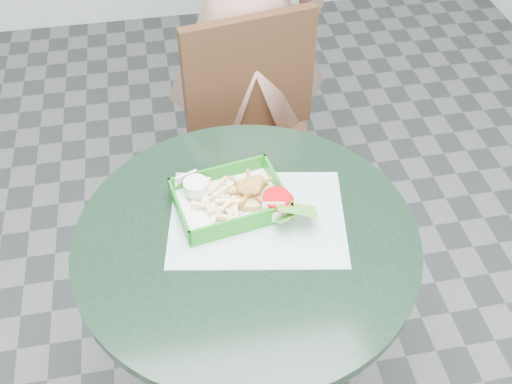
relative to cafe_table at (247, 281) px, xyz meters
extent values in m
cube|color=#303335|center=(0.00, 0.00, -0.58)|extent=(4.00, 5.00, 0.02)
cylinder|color=black|center=(0.00, 0.00, -0.57)|extent=(0.45, 0.45, 0.02)
cylinder|color=black|center=(0.00, 0.00, -0.20)|extent=(0.08, 0.08, 0.70)
cylinder|color=#224130|center=(0.00, 0.00, 0.15)|extent=(0.85, 0.85, 0.03)
cube|color=#352315|center=(0.14, 0.54, -0.13)|extent=(0.47, 0.47, 0.04)
cube|color=#352315|center=(0.14, 0.75, 0.12)|extent=(0.47, 0.04, 0.46)
cube|color=#352315|center=(-0.06, 0.34, -0.37)|extent=(0.04, 0.04, 0.43)
cube|color=#352315|center=(0.34, 0.34, -0.37)|extent=(0.04, 0.04, 0.43)
cube|color=#352315|center=(-0.06, 0.74, -0.37)|extent=(0.04, 0.04, 0.43)
cube|color=#352315|center=(0.34, 0.74, -0.37)|extent=(0.04, 0.04, 0.43)
cube|color=#9DB7B6|center=(0.04, 0.05, 0.17)|extent=(0.48, 0.40, 0.00)
cube|color=#166E16|center=(-0.03, 0.10, 0.18)|extent=(0.27, 0.19, 0.01)
cube|color=white|center=(-0.03, 0.10, 0.18)|extent=(0.25, 0.18, 0.00)
cube|color=#166E16|center=(-0.03, 0.19, 0.20)|extent=(0.27, 0.01, 0.05)
cube|color=#166E16|center=(-0.03, 0.00, 0.20)|extent=(0.27, 0.01, 0.05)
cube|color=#166E16|center=(0.10, 0.10, 0.20)|extent=(0.01, 0.19, 0.05)
cube|color=#166E16|center=(-0.16, 0.10, 0.20)|extent=(0.01, 0.19, 0.05)
cylinder|color=tan|center=(0.03, 0.10, 0.20)|extent=(0.11, 0.11, 0.02)
cylinder|color=silver|center=(-0.10, 0.15, 0.22)|extent=(0.06, 0.06, 0.03)
cylinder|color=white|center=(-0.10, 0.15, 0.24)|extent=(0.05, 0.05, 0.00)
cylinder|color=beige|center=(0.08, 0.03, 0.20)|extent=(0.08, 0.08, 0.03)
torus|color=silver|center=(0.08, 0.03, 0.22)|extent=(0.08, 0.08, 0.01)
cylinder|color=#BB0208|center=(0.08, 0.03, 0.23)|extent=(0.07, 0.07, 0.01)
camera|label=1|loc=(-0.15, -0.94, 1.30)|focal=42.00mm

